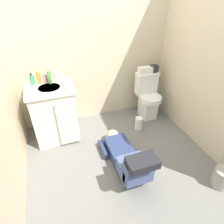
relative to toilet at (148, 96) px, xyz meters
name	(u,v)px	position (x,y,z in m)	size (l,w,h in m)	color
ground_plane	(119,158)	(-0.81, -0.78, -0.39)	(2.81, 3.14, 0.04)	slate
wall_back	(93,44)	(-0.81, 0.33, 0.83)	(2.47, 0.08, 2.40)	beige
wall_right	(217,59)	(0.39, -0.78, 0.83)	(0.08, 2.14, 2.40)	beige
toilet	(148,96)	(0.00, 0.00, 0.00)	(0.36, 0.46, 0.75)	white
vanity_cabinet	(55,113)	(-1.51, -0.07, 0.05)	(0.60, 0.53, 0.82)	silver
faucet	(48,79)	(-1.51, 0.08, 0.50)	(0.02, 0.02, 0.10)	silver
person_plumber	(126,157)	(-0.79, -0.96, -0.19)	(0.39, 1.06, 0.52)	navy
tissue_box	(145,70)	(-0.05, 0.09, 0.43)	(0.22, 0.11, 0.10)	silver
toiletry_bag	(154,69)	(0.10, 0.09, 0.44)	(0.12, 0.09, 0.11)	#26262D
soap_dispenser	(32,80)	(-1.70, 0.06, 0.52)	(0.06, 0.06, 0.17)	#3C9465
bottle_amber	(39,78)	(-1.62, 0.08, 0.53)	(0.05, 0.05, 0.17)	#CB8931
bottle_pink	(45,78)	(-1.54, 0.08, 0.52)	(0.05, 0.05, 0.13)	pink
bottle_green	(50,77)	(-1.48, 0.04, 0.54)	(0.05, 0.05, 0.17)	#51A14B
bottle_white	(56,77)	(-1.40, 0.07, 0.52)	(0.05, 0.05, 0.14)	white
bottle_clear	(60,77)	(-1.35, 0.09, 0.51)	(0.04, 0.04, 0.11)	silver
trash_can	(222,178)	(0.13, -1.55, -0.25)	(0.19, 0.19, 0.24)	#9F9685
paper_towel_roll	(139,124)	(-0.30, -0.32, -0.26)	(0.11, 0.11, 0.21)	white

